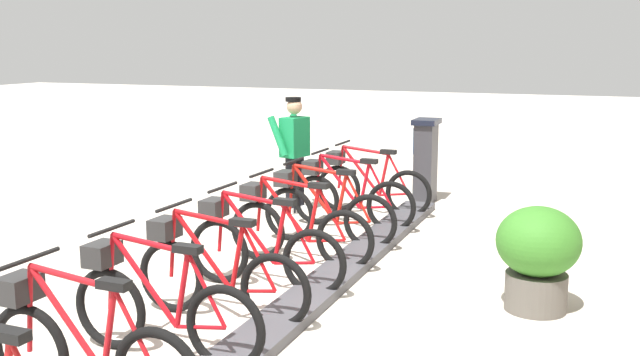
% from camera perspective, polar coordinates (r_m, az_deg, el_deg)
% --- Properties ---
extents(ground_plane, '(60.00, 60.00, 0.00)m').
position_cam_1_polar(ground_plane, '(7.09, -0.96, -9.63)').
color(ground_plane, beige).
extents(dock_rail_base, '(0.44, 8.79, 0.10)m').
position_cam_1_polar(dock_rail_base, '(7.07, -0.96, -9.25)').
color(dock_rail_base, '#47474C').
rests_on(dock_rail_base, ground).
extents(payment_kiosk, '(0.36, 0.52, 1.28)m').
position_cam_1_polar(payment_kiosk, '(11.46, 8.08, 1.44)').
color(payment_kiosk, '#38383D').
rests_on(payment_kiosk, ground).
extents(bike_docked_0, '(1.72, 0.54, 1.02)m').
position_cam_1_polar(bike_docked_0, '(10.63, 3.70, -0.47)').
color(bike_docked_0, black).
rests_on(bike_docked_0, ground).
extents(bike_docked_1, '(1.72, 0.54, 1.02)m').
position_cam_1_polar(bike_docked_1, '(9.81, 2.12, -1.38)').
color(bike_docked_1, black).
rests_on(bike_docked_1, ground).
extents(bike_docked_2, '(1.72, 0.54, 1.02)m').
position_cam_1_polar(bike_docked_2, '(8.99, 0.24, -2.45)').
color(bike_docked_2, black).
rests_on(bike_docked_2, ground).
extents(bike_docked_3, '(1.72, 0.54, 1.02)m').
position_cam_1_polar(bike_docked_3, '(8.20, -2.00, -3.73)').
color(bike_docked_3, black).
rests_on(bike_docked_3, ground).
extents(bike_docked_4, '(1.72, 0.54, 1.02)m').
position_cam_1_polar(bike_docked_4, '(7.42, -4.73, -5.28)').
color(bike_docked_4, black).
rests_on(bike_docked_4, ground).
extents(bike_docked_5, '(1.72, 0.54, 1.02)m').
position_cam_1_polar(bike_docked_5, '(6.67, -8.12, -7.16)').
color(bike_docked_5, black).
rests_on(bike_docked_5, ground).
extents(bike_docked_6, '(1.72, 0.54, 1.02)m').
position_cam_1_polar(bike_docked_6, '(5.95, -12.37, -9.48)').
color(bike_docked_6, black).
rests_on(bike_docked_6, ground).
extents(bike_docked_7, '(1.72, 0.54, 1.02)m').
position_cam_1_polar(bike_docked_7, '(5.29, -17.82, -12.32)').
color(bike_docked_7, black).
rests_on(bike_docked_7, ground).
extents(worker_near_rack, '(0.55, 0.68, 1.66)m').
position_cam_1_polar(worker_near_rack, '(10.59, -1.99, 2.13)').
color(worker_near_rack, white).
rests_on(worker_near_rack, ground).
extents(planter_bush, '(0.76, 0.76, 0.97)m').
position_cam_1_polar(planter_bush, '(7.06, 16.34, -5.53)').
color(planter_bush, '#59544C').
rests_on(planter_bush, ground).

